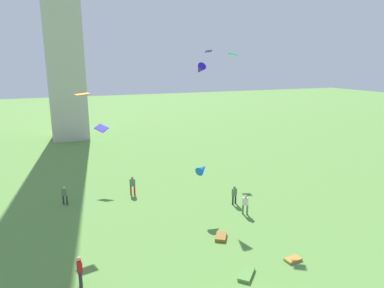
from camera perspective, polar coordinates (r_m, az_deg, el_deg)
The scene contains 14 objects.
person_0 at distance 32.36m, azimuth -9.91°, elevation -6.65°, with size 0.51×0.50×1.75m.
person_1 at distance 31.67m, azimuth -20.50°, elevation -7.90°, with size 0.49×0.46×1.65m.
person_2 at distance 28.23m, azimuth 8.88°, elevation -9.78°, with size 0.47×0.49×1.66m.
person_3 at distance 20.81m, azimuth -18.24°, elevation -19.24°, with size 0.29×0.54×1.74m.
person_4 at distance 30.06m, azimuth 7.08°, elevation -8.26°, with size 0.49×0.39×1.65m.
kite_flying_0 at distance 28.09m, azimuth -17.86°, elevation 7.90°, with size 1.28×1.04×0.17m.
kite_flying_1 at distance 42.00m, azimuth 2.78°, elevation 15.22°, with size 0.89×0.66×0.34m.
kite_flying_2 at distance 27.52m, azimuth 1.75°, elevation -4.17°, with size 1.37×1.25×0.94m.
kite_flying_3 at distance 29.95m, azimuth 6.86°, elevation 14.61°, with size 0.95×0.93×0.25m.
kite_flying_4 at distance 31.25m, azimuth 1.33°, elevation 12.33°, with size 0.79×1.34×1.25m.
kite_flying_5 at distance 35.38m, azimuth -14.89°, elevation 2.57°, with size 1.43×1.41×0.74m.
kite_bundle_0 at distance 24.87m, azimuth 4.86°, elevation -15.16°, with size 1.23×0.71×0.22m, color brown.
kite_bundle_1 at distance 23.26m, azimuth 16.51°, elevation -17.98°, with size 1.02×0.60×0.16m, color #AC7B30.
kite_bundle_2 at distance 21.33m, azimuth 9.08°, elevation -20.65°, with size 1.49×0.68×0.20m, color #528738.
Camera 1 is at (-7.89, -10.72, 11.99)m, focal length 31.94 mm.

